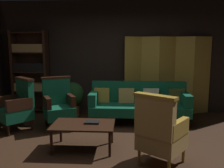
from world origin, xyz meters
The scene contains 11 objects.
ground_plane centered at (0.00, 0.00, 0.00)m, with size 10.00×10.00×0.00m, color #331E11.
back_wall centered at (0.00, 2.45, 1.40)m, with size 7.20×0.10×2.80m, color black.
folding_screen centered at (1.28, 2.29, 0.99)m, with size 2.13×0.28×1.90m.
bookshelf centered at (-2.15, 2.19, 1.08)m, with size 0.90×0.32×2.05m.
velvet_couch centered at (0.55, 1.46, 0.46)m, with size 2.12×0.78×0.88m.
coffee_table centered at (-0.42, -0.04, 0.37)m, with size 1.00×0.64×0.42m.
armchair_gilt_accent centered at (0.75, -0.52, 0.49)m, with size 0.81×0.81×1.04m.
armchair_wing_left centered at (-1.89, 0.81, 0.49)m, with size 0.82×0.82×1.04m.
armchair_wing_right centered at (-1.11, 1.00, 0.49)m, with size 0.78×0.78×1.04m.
potted_plant centered at (-1.00, 1.87, 0.47)m, with size 0.52×0.52×0.82m.
book_black_cloth centered at (-0.28, 0.01, 0.43)m, with size 0.23×0.15×0.03m, color black.
Camera 1 is at (0.28, -3.79, 1.66)m, focal length 38.99 mm.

